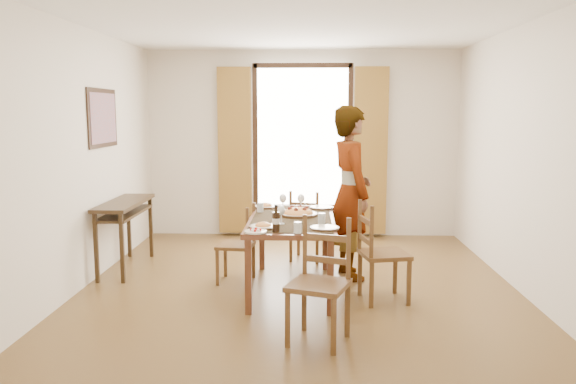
{
  "coord_description": "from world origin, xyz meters",
  "views": [
    {
      "loc": [
        0.09,
        -5.7,
        1.83
      ],
      "look_at": [
        -0.12,
        0.03,
        1.0
      ],
      "focal_mm": 35.0,
      "sensor_mm": 36.0,
      "label": 1
    }
  ],
  "objects_px": {
    "dining_table": "(292,224)",
    "man": "(351,193)",
    "pasta_platter": "(298,211)",
    "console_table": "(125,211)"
  },
  "relations": [
    {
      "from": "console_table",
      "to": "dining_table",
      "type": "bearing_deg",
      "value": -19.44
    },
    {
      "from": "pasta_platter",
      "to": "console_table",
      "type": "bearing_deg",
      "value": 164.08
    },
    {
      "from": "man",
      "to": "pasta_platter",
      "type": "xyz_separation_m",
      "value": [
        -0.57,
        -0.36,
        -0.14
      ]
    },
    {
      "from": "console_table",
      "to": "man",
      "type": "bearing_deg",
      "value": -4.66
    },
    {
      "from": "dining_table",
      "to": "man",
      "type": "bearing_deg",
      "value": 37.26
    },
    {
      "from": "dining_table",
      "to": "pasta_platter",
      "type": "distance_m",
      "value": 0.18
    },
    {
      "from": "dining_table",
      "to": "man",
      "type": "relative_size",
      "value": 0.84
    },
    {
      "from": "pasta_platter",
      "to": "man",
      "type": "bearing_deg",
      "value": 32.71
    },
    {
      "from": "dining_table",
      "to": "console_table",
      "type": "bearing_deg",
      "value": 160.56
    },
    {
      "from": "console_table",
      "to": "dining_table",
      "type": "distance_m",
      "value": 2.07
    }
  ]
}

